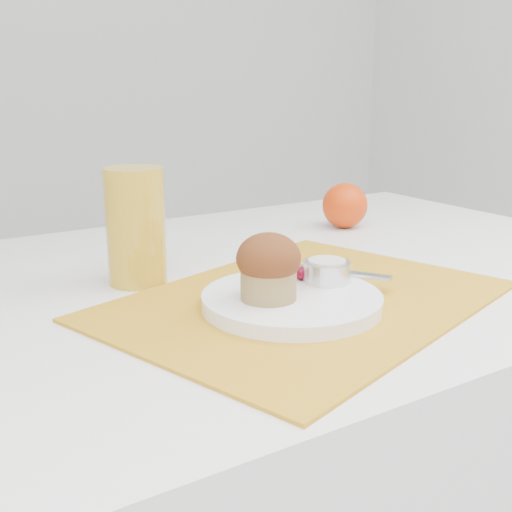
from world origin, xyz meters
TOP-DOWN VIEW (x-y plane):
  - table at (0.00, 0.05)m, footprint 1.20×0.80m
  - placemat at (-0.05, -0.09)m, footprint 0.57×0.49m
  - plate at (-0.09, -0.11)m, footprint 0.26×0.26m
  - ramekin at (-0.02, -0.09)m, footprint 0.07×0.07m
  - cream at (-0.02, -0.09)m, footprint 0.06×0.06m
  - raspberry_near at (-0.07, -0.07)m, footprint 0.02×0.02m
  - raspberry_far at (-0.04, -0.07)m, footprint 0.02×0.02m
  - butter_knife at (0.00, -0.06)m, footprint 0.11×0.16m
  - orange at (0.26, 0.20)m, footprint 0.08×0.08m
  - juice_glass at (-0.20, 0.09)m, footprint 0.09×0.09m
  - muffin at (-0.12, -0.11)m, footprint 0.08×0.08m

SIDE VIEW (x-z plane):
  - table at x=0.00m, z-range 0.00..0.75m
  - placemat at x=-0.05m, z-range 0.75..0.75m
  - plate at x=-0.09m, z-range 0.75..0.77m
  - butter_knife at x=0.00m, z-range 0.77..0.78m
  - raspberry_near at x=-0.07m, z-range 0.77..0.79m
  - raspberry_far at x=-0.04m, z-range 0.77..0.79m
  - ramekin at x=-0.02m, z-range 0.77..0.80m
  - orange at x=0.26m, z-range 0.75..0.83m
  - cream at x=-0.02m, z-range 0.79..0.80m
  - muffin at x=-0.12m, z-range 0.77..0.85m
  - juice_glass at x=-0.20m, z-range 0.75..0.91m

